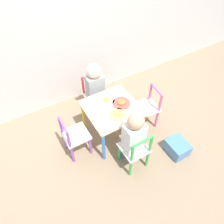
{
  "coord_description": "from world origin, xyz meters",
  "views": [
    {
      "loc": [
        -0.8,
        -1.37,
        2.14
      ],
      "look_at": [
        0.0,
        0.0,
        0.4
      ],
      "focal_mm": 35.0,
      "sensor_mm": 36.0,
      "label": 1
    }
  ],
  "objects_px": {
    "kids_table": "(112,112)",
    "chair_green": "(135,150)",
    "child_front": "(133,135)",
    "chair_red": "(95,95)",
    "child_back": "(96,86)",
    "plate_back": "(107,100)",
    "plate_right": "(121,103)",
    "chair_pink": "(147,108)",
    "plate_front": "(118,114)",
    "chair_purple": "(74,137)",
    "storage_bin": "(177,148)"
  },
  "relations": [
    {
      "from": "chair_red",
      "to": "plate_front",
      "type": "relative_size",
      "value": 3.12
    },
    {
      "from": "kids_table",
      "to": "plate_back",
      "type": "xyz_separation_m",
      "value": [
        0.0,
        0.12,
        0.09
      ]
    },
    {
      "from": "child_back",
      "to": "chair_pink",
      "type": "bearing_deg",
      "value": -43.28
    },
    {
      "from": "child_front",
      "to": "chair_red",
      "type": "bearing_deg",
      "value": -91.28
    },
    {
      "from": "child_back",
      "to": "plate_back",
      "type": "bearing_deg",
      "value": -90.76
    },
    {
      "from": "chair_green",
      "to": "plate_right",
      "type": "bearing_deg",
      "value": -104.11
    },
    {
      "from": "child_front",
      "to": "plate_front",
      "type": "height_order",
      "value": "child_front"
    },
    {
      "from": "storage_bin",
      "to": "child_back",
      "type": "bearing_deg",
      "value": 116.82
    },
    {
      "from": "chair_red",
      "to": "plate_right",
      "type": "distance_m",
      "value": 0.52
    },
    {
      "from": "chair_purple",
      "to": "child_front",
      "type": "xyz_separation_m",
      "value": [
        0.47,
        -0.4,
        0.19
      ]
    },
    {
      "from": "chair_purple",
      "to": "plate_front",
      "type": "relative_size",
      "value": 3.12
    },
    {
      "from": "chair_red",
      "to": "storage_bin",
      "type": "height_order",
      "value": "chair_red"
    },
    {
      "from": "child_front",
      "to": "plate_back",
      "type": "bearing_deg",
      "value": -90.12
    },
    {
      "from": "kids_table",
      "to": "plate_back",
      "type": "distance_m",
      "value": 0.14
    },
    {
      "from": "chair_green",
      "to": "plate_front",
      "type": "relative_size",
      "value": 3.12
    },
    {
      "from": "kids_table",
      "to": "chair_red",
      "type": "relative_size",
      "value": 1.03
    },
    {
      "from": "chair_red",
      "to": "chair_pink",
      "type": "distance_m",
      "value": 0.68
    },
    {
      "from": "chair_purple",
      "to": "plate_back",
      "type": "relative_size",
      "value": 3.07
    },
    {
      "from": "plate_right",
      "to": "child_front",
      "type": "bearing_deg",
      "value": -105.65
    },
    {
      "from": "child_front",
      "to": "plate_front",
      "type": "bearing_deg",
      "value": -89.79
    },
    {
      "from": "child_back",
      "to": "plate_back",
      "type": "height_order",
      "value": "child_back"
    },
    {
      "from": "chair_green",
      "to": "chair_red",
      "type": "distance_m",
      "value": 0.92
    },
    {
      "from": "chair_green",
      "to": "plate_right",
      "type": "relative_size",
      "value": 2.74
    },
    {
      "from": "chair_pink",
      "to": "child_back",
      "type": "height_order",
      "value": "child_back"
    },
    {
      "from": "chair_red",
      "to": "storage_bin",
      "type": "distance_m",
      "value": 1.16
    },
    {
      "from": "kids_table",
      "to": "chair_green",
      "type": "bearing_deg",
      "value": -89.49
    },
    {
      "from": "chair_pink",
      "to": "chair_green",
      "type": "bearing_deg",
      "value": -41.78
    },
    {
      "from": "chair_pink",
      "to": "plate_front",
      "type": "bearing_deg",
      "value": -75.64
    },
    {
      "from": "chair_green",
      "to": "child_back",
      "type": "bearing_deg",
      "value": -91.11
    },
    {
      "from": "chair_green",
      "to": "child_back",
      "type": "distance_m",
      "value": 0.88
    },
    {
      "from": "kids_table",
      "to": "chair_pink",
      "type": "xyz_separation_m",
      "value": [
        0.46,
        -0.05,
        -0.13
      ]
    },
    {
      "from": "plate_back",
      "to": "chair_green",
      "type": "bearing_deg",
      "value": -89.59
    },
    {
      "from": "child_front",
      "to": "plate_right",
      "type": "bearing_deg",
      "value": -106.16
    },
    {
      "from": "chair_red",
      "to": "storage_bin",
      "type": "relative_size",
      "value": 2.23
    },
    {
      "from": "chair_pink",
      "to": "plate_front",
      "type": "relative_size",
      "value": 3.12
    },
    {
      "from": "kids_table",
      "to": "chair_red",
      "type": "xyz_separation_m",
      "value": [
        0.02,
        0.46,
        -0.13
      ]
    },
    {
      "from": "kids_table",
      "to": "child_front",
      "type": "height_order",
      "value": "child_front"
    },
    {
      "from": "chair_red",
      "to": "plate_right",
      "type": "height_order",
      "value": "chair_red"
    },
    {
      "from": "chair_purple",
      "to": "child_back",
      "type": "xyz_separation_m",
      "value": [
        0.47,
        0.4,
        0.2
      ]
    },
    {
      "from": "plate_right",
      "to": "storage_bin",
      "type": "distance_m",
      "value": 0.8
    },
    {
      "from": "chair_green",
      "to": "chair_pink",
      "type": "xyz_separation_m",
      "value": [
        0.45,
        0.41,
        0.0
      ]
    },
    {
      "from": "child_front",
      "to": "storage_bin",
      "type": "xyz_separation_m",
      "value": [
        0.5,
        -0.17,
        -0.38
      ]
    },
    {
      "from": "chair_pink",
      "to": "chair_purple",
      "type": "distance_m",
      "value": 0.92
    },
    {
      "from": "chair_purple",
      "to": "plate_right",
      "type": "height_order",
      "value": "chair_purple"
    },
    {
      "from": "plate_front",
      "to": "storage_bin",
      "type": "distance_m",
      "value": 0.79
    },
    {
      "from": "chair_red",
      "to": "plate_back",
      "type": "xyz_separation_m",
      "value": [
        -0.02,
        -0.35,
        0.22
      ]
    },
    {
      "from": "kids_table",
      "to": "child_back",
      "type": "xyz_separation_m",
      "value": [
        0.01,
        0.4,
        0.06
      ]
    },
    {
      "from": "plate_back",
      "to": "child_front",
      "type": "bearing_deg",
      "value": -89.6
    },
    {
      "from": "chair_red",
      "to": "chair_purple",
      "type": "xyz_separation_m",
      "value": [
        -0.48,
        -0.46,
        0.0
      ]
    },
    {
      "from": "chair_pink",
      "to": "plate_right",
      "type": "height_order",
      "value": "chair_pink"
    }
  ]
}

